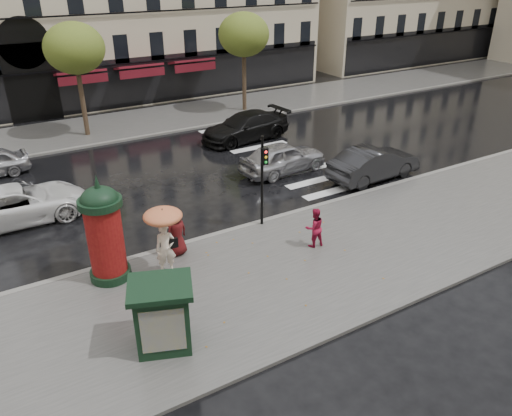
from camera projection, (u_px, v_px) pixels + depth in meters
ground at (274, 267)px, 17.55m from camera, size 160.00×160.00×0.00m
near_sidewalk at (282, 273)px, 17.14m from camera, size 90.00×7.00×0.12m
far_sidewalk at (116, 126)px, 32.12m from camera, size 90.00×6.00×0.12m
near_kerb at (234, 230)px, 19.82m from camera, size 90.00×0.25×0.14m
far_kerb at (130, 139)px, 29.81m from camera, size 90.00×0.25×0.14m
zebra_crossing at (272, 154)px, 27.66m from camera, size 3.60×11.75×0.01m
tree_far_left at (74, 49)px, 28.14m from camera, size 3.40×3.40×6.64m
tree_far_right at (244, 35)px, 33.17m from camera, size 3.40×3.40×6.64m
woman_umbrella at (164, 230)px, 16.35m from camera, size 1.28×1.28×2.47m
woman_red at (314, 228)px, 18.31m from camera, size 0.81×0.67×1.53m
man_burgundy at (177, 232)px, 17.74m from camera, size 0.98×0.76×1.76m
morris_column at (104, 230)px, 16.02m from camera, size 1.38×1.38×3.72m
traffic_light at (263, 173)px, 19.12m from camera, size 0.24×0.35×3.70m
newsstand at (163, 315)px, 13.40m from camera, size 2.07×1.92×2.02m
car_silver at (283, 157)px, 25.04m from camera, size 4.71×2.19×1.56m
car_darkgrey at (374, 163)px, 24.26m from camera, size 4.94×1.96×1.60m
car_white at (19, 204)px, 20.34m from camera, size 5.51×2.55×1.53m
car_black at (245, 127)px, 29.54m from camera, size 5.73×2.81×1.61m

